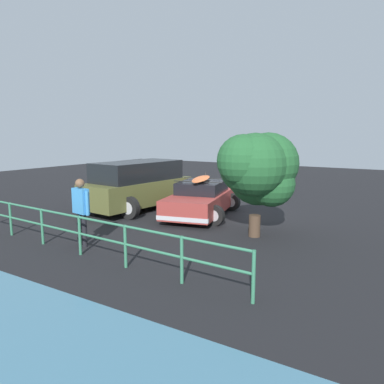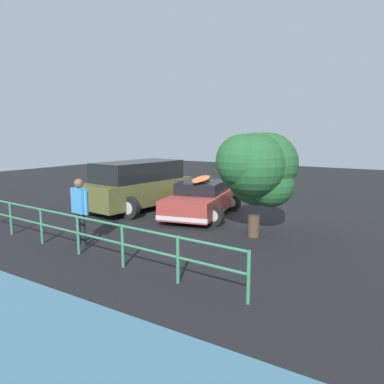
{
  "view_description": "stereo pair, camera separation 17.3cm",
  "coord_description": "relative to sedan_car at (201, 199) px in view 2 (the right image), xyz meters",
  "views": [
    {
      "loc": [
        -6.21,
        11.94,
        2.97
      ],
      "look_at": [
        0.57,
        1.07,
        0.95
      ],
      "focal_mm": 35.0,
      "sensor_mm": 36.0,
      "label": 1
    },
    {
      "loc": [
        -6.36,
        11.84,
        2.97
      ],
      "look_at": [
        0.57,
        1.07,
        0.95
      ],
      "focal_mm": 35.0,
      "sensor_mm": 36.0,
      "label": 2
    }
  ],
  "objects": [
    {
      "name": "ground_plane",
      "position": [
        -0.58,
        -0.44,
        -0.62
      ],
      "size": [
        44.0,
        44.0,
        0.02
      ],
      "primitive_type": "cube",
      "color": "black",
      "rests_on": "ground"
    },
    {
      "name": "sedan_car",
      "position": [
        0.0,
        0.0,
        0.0
      ],
      "size": [
        2.93,
        4.36,
        1.53
      ],
      "color": "#9E3833",
      "rests_on": "ground"
    },
    {
      "name": "suv_car",
      "position": [
        2.63,
        0.37,
        0.36
      ],
      "size": [
        2.88,
        4.76,
        1.89
      ],
      "color": "brown",
      "rests_on": "ground"
    },
    {
      "name": "person_bystander",
      "position": [
        0.78,
        4.88,
        0.47
      ],
      "size": [
        0.69,
        0.29,
        1.8
      ],
      "color": "black",
      "rests_on": "ground"
    },
    {
      "name": "railing_fence",
      "position": [
        0.25,
        5.42,
        0.04
      ],
      "size": [
        9.4,
        0.55,
        0.98
      ],
      "color": "#387F5B",
      "rests_on": "ground"
    },
    {
      "name": "bush_near_left",
      "position": [
        -2.68,
        1.33,
        1.35
      ],
      "size": [
        2.17,
        2.68,
        3.0
      ],
      "color": "#4C3828",
      "rests_on": "ground"
    }
  ]
}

